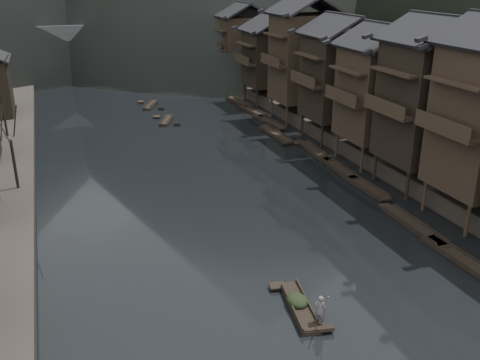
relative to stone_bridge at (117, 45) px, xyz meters
name	(u,v)px	position (x,y,z in m)	size (l,w,h in m)	color
water	(265,247)	(0.00, -72.00, -5.11)	(300.00, 300.00, 0.00)	black
right_bank	(376,88)	(35.00, -32.00, -4.21)	(40.00, 200.00, 1.80)	#2D2823
stilt_houses	(352,64)	(17.28, -53.30, 3.70)	(9.00, 67.60, 15.46)	black
moored_sampans	(273,127)	(12.18, -44.75, -4.91)	(3.10, 73.12, 0.47)	black
midriver_boats	(151,97)	(1.42, -23.42, -4.91)	(5.44, 34.60, 0.45)	black
stone_bridge	(117,45)	(0.00, 0.00, 0.00)	(40.00, 6.00, 9.00)	#4C4C4F
hero_sampan	(299,306)	(-0.91, -79.35, -4.91)	(1.88, 5.33, 0.44)	black
cargo_heap	(297,295)	(-0.95, -79.11, -4.32)	(1.16, 1.52, 0.69)	black
boatman	(320,306)	(-0.61, -81.16, -3.80)	(0.64, 0.42, 1.75)	slate
bamboo_pole	(326,267)	(-0.41, -81.16, -1.45)	(0.06, 0.06, 3.95)	#8C7A51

